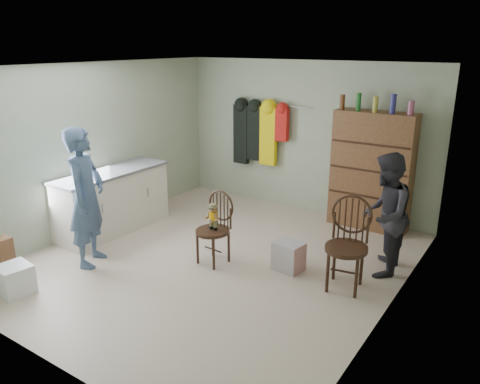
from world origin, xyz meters
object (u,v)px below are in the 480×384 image
Objects in this scene: chair_front at (215,223)px; dresser at (372,171)px; counter at (112,201)px; chair_far at (348,240)px.

dresser is (1.24, 2.31, 0.37)m from chair_front.
dresser is (3.20, 2.30, 0.44)m from counter.
counter is at bearing -144.31° from dresser.
chair_front is 0.87× the size of chair_far.
chair_front is (1.96, -0.02, 0.07)m from counter.
chair_front is 1.70m from chair_far.
counter is 1.94× the size of chair_front.
dresser is at bearing 35.69° from counter.
chair_far is at bearing 16.58° from chair_front.
chair_far is at bearing 4.98° from counter.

